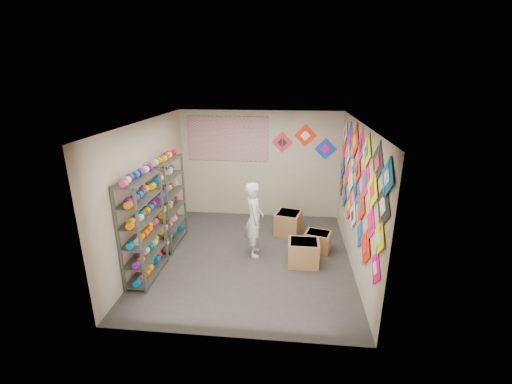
# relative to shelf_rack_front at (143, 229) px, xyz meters

# --- Properties ---
(ground) EXTENTS (4.50, 4.50, 0.00)m
(ground) POSITION_rel_shelf_rack_front_xyz_m (1.78, 0.85, -0.95)
(ground) COLOR #312E2B
(room_walls) EXTENTS (4.50, 4.50, 4.50)m
(room_walls) POSITION_rel_shelf_rack_front_xyz_m (1.78, 0.85, 0.69)
(room_walls) COLOR tan
(room_walls) RESTS_ON ground
(shelf_rack_front) EXTENTS (0.40, 1.10, 1.90)m
(shelf_rack_front) POSITION_rel_shelf_rack_front_xyz_m (0.00, 0.00, 0.00)
(shelf_rack_front) COLOR #4C5147
(shelf_rack_front) RESTS_ON ground
(shelf_rack_back) EXTENTS (0.40, 1.10, 1.90)m
(shelf_rack_back) POSITION_rel_shelf_rack_front_xyz_m (0.00, 1.30, 0.00)
(shelf_rack_back) COLOR #4C5147
(shelf_rack_back) RESTS_ON ground
(string_spools) EXTENTS (0.12, 2.36, 0.12)m
(string_spools) POSITION_rel_shelf_rack_front_xyz_m (-0.00, 0.65, 0.10)
(string_spools) COLOR #F5317B
(string_spools) RESTS_ON ground
(kite_wall_display) EXTENTS (0.05, 4.27, 2.03)m
(kite_wall_display) POSITION_rel_shelf_rack_front_xyz_m (3.76, 0.85, 0.75)
(kite_wall_display) COLOR #FC027F
(kite_wall_display) RESTS_ON room_walls
(back_wall_kites) EXTENTS (1.58, 0.02, 0.86)m
(back_wall_kites) POSITION_rel_shelf_rack_front_xyz_m (2.87, 3.09, 1.00)
(back_wall_kites) COLOR red
(back_wall_kites) RESTS_ON room_walls
(poster) EXTENTS (2.00, 0.01, 1.10)m
(poster) POSITION_rel_shelf_rack_front_xyz_m (0.98, 3.08, 1.05)
(poster) COLOR #674596
(poster) RESTS_ON room_walls
(shopkeeper) EXTENTS (0.70, 0.57, 1.54)m
(shopkeeper) POSITION_rel_shelf_rack_front_xyz_m (1.86, 1.01, -0.18)
(shopkeeper) COLOR beige
(shopkeeper) RESTS_ON ground
(carton_a) EXTENTS (0.59, 0.50, 0.49)m
(carton_a) POSITION_rel_shelf_rack_front_xyz_m (2.85, 0.70, -0.71)
(carton_a) COLOR #8B5E3C
(carton_a) RESTS_ON ground
(carton_b) EXTENTS (0.60, 0.53, 0.41)m
(carton_b) POSITION_rel_shelf_rack_front_xyz_m (3.16, 1.28, -0.74)
(carton_b) COLOR #8B5E3C
(carton_b) RESTS_ON ground
(carton_c) EXTENTS (0.66, 0.70, 0.51)m
(carton_c) POSITION_rel_shelf_rack_front_xyz_m (2.54, 2.06, -0.69)
(carton_c) COLOR #8B5E3C
(carton_c) RESTS_ON ground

